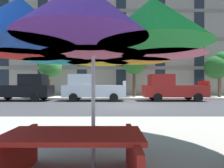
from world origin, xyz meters
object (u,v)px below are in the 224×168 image
(pickup_black, at_px, (24,88))
(pickup_white, at_px, (93,88))
(street_tree_middle, at_px, (136,61))
(picnic_table, at_px, (74,154))
(pickup_red, at_px, (172,88))
(patio_umbrella, at_px, (94,37))
(street_tree_left, at_px, (51,67))
(street_tree_right, at_px, (219,66))

(pickup_black, distance_m, pickup_white, 5.70)
(street_tree_middle, bearing_deg, picnic_table, -99.86)
(picnic_table, bearing_deg, pickup_red, 67.51)
(patio_umbrella, bearing_deg, street_tree_left, 110.66)
(pickup_black, xyz_separation_m, street_tree_middle, (9.73, 3.30, 2.69))
(pickup_black, relative_size, pickup_red, 1.00)
(pickup_white, distance_m, street_tree_middle, 5.86)
(street_tree_middle, bearing_deg, pickup_red, -51.99)
(pickup_red, bearing_deg, street_tree_right, 29.20)
(pickup_red, height_order, street_tree_middle, street_tree_middle)
(pickup_white, xyz_separation_m, street_tree_left, (-4.35, 2.53, 1.99))
(pickup_white, height_order, pickup_red, same)
(street_tree_left, bearing_deg, pickup_red, -12.98)
(patio_umbrella, distance_m, picnic_table, 1.71)
(street_tree_left, height_order, patio_umbrella, street_tree_left)
(pickup_red, bearing_deg, pickup_white, 180.00)
(street_tree_middle, xyz_separation_m, patio_umbrella, (-2.63, -16.00, -1.60))
(pickup_black, bearing_deg, street_tree_left, 61.81)
(pickup_red, bearing_deg, picnic_table, -112.49)
(pickup_black, height_order, street_tree_right, street_tree_right)
(pickup_white, bearing_deg, pickup_red, 0.00)
(pickup_black, xyz_separation_m, pickup_white, (5.70, 0.00, 0.00))
(pickup_black, bearing_deg, patio_umbrella, -60.81)
(pickup_red, bearing_deg, street_tree_middle, 128.01)
(street_tree_left, bearing_deg, pickup_white, -30.16)
(pickup_white, xyz_separation_m, picnic_table, (1.17, -13.12, -0.54))
(street_tree_right, height_order, patio_umbrella, street_tree_right)
(pickup_black, height_order, patio_umbrella, patio_umbrella)
(pickup_white, bearing_deg, street_tree_right, 14.52)
(pickup_red, xyz_separation_m, street_tree_middle, (-2.58, 3.30, 2.69))
(pickup_red, height_order, picnic_table, pickup_red)
(patio_umbrella, bearing_deg, pickup_red, 67.68)
(pickup_white, relative_size, street_tree_middle, 0.99)
(pickup_white, xyz_separation_m, street_tree_right, (12.32, 3.19, 2.21))
(street_tree_right, xyz_separation_m, patio_umbrella, (-10.92, -15.89, -1.12))
(street_tree_middle, xyz_separation_m, street_tree_right, (8.29, -0.11, -0.48))
(pickup_white, xyz_separation_m, patio_umbrella, (1.39, -12.70, 1.10))
(pickup_red, relative_size, patio_umbrella, 1.50)
(picnic_table, bearing_deg, pickup_white, 95.11)
(pickup_black, height_order, picnic_table, pickup_black)
(street_tree_right, relative_size, patio_umbrella, 1.36)
(pickup_white, bearing_deg, pickup_black, 180.00)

